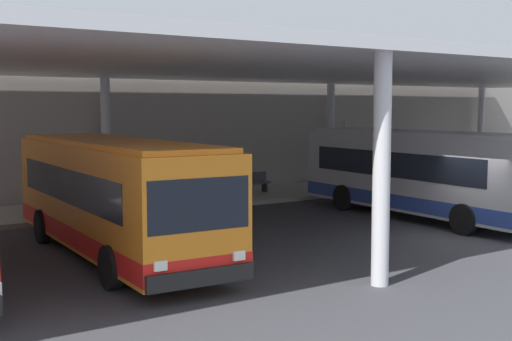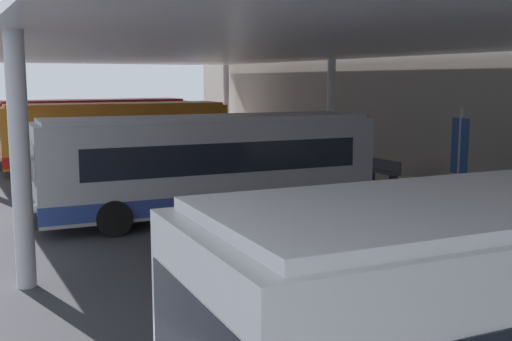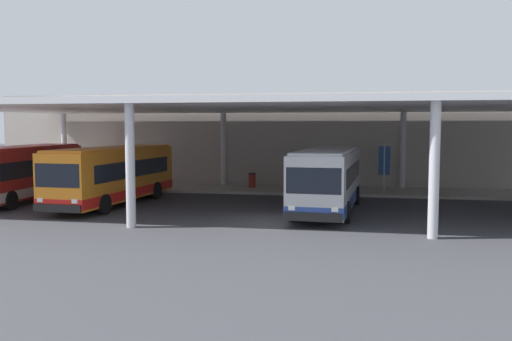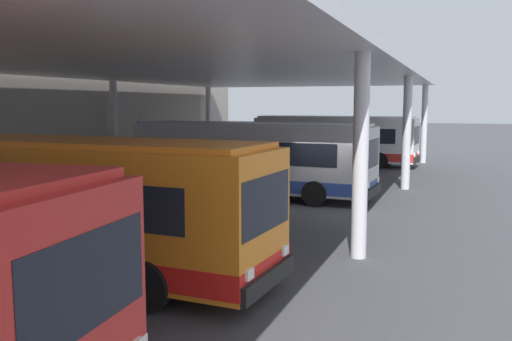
{
  "view_description": "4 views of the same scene",
  "coord_description": "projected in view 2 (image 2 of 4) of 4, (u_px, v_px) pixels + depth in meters",
  "views": [
    {
      "loc": [
        -17.06,
        -13.33,
        4.04
      ],
      "look_at": [
        -4.37,
        5.05,
        1.95
      ],
      "focal_mm": 47.54,
      "sensor_mm": 36.0,
      "label": 1
    },
    {
      "loc": [
        19.41,
        -4.03,
        4.27
      ],
      "look_at": [
        1.79,
        5.17,
        1.36
      ],
      "focal_mm": 43.6,
      "sensor_mm": 36.0,
      "label": 2
    },
    {
      "loc": [
        3.4,
        -24.14,
        4.28
      ],
      "look_at": [
        -1.63,
        2.13,
        2.14
      ],
      "focal_mm": 38.39,
      "sensor_mm": 36.0,
      "label": 3
    },
    {
      "loc": [
        -20.11,
        -4.88,
        3.96
      ],
      "look_at": [
        -0.79,
        2.35,
        1.46
      ],
      "focal_mm": 38.59,
      "sensor_mm": 36.0,
      "label": 4
    }
  ],
  "objects": [
    {
      "name": "station_building_facade",
      "position": [
        445.0,
        103.0,
        25.87
      ],
      "size": [
        48.0,
        1.6,
        6.65
      ],
      "primitive_type": "cube",
      "color": "#ADA399",
      "rests_on": "ground"
    },
    {
      "name": "trash_bin",
      "position": [
        331.0,
        160.0,
        28.16
      ],
      "size": [
        0.52,
        0.52,
        0.98
      ],
      "color": "maroon",
      "rests_on": "platform_kerb"
    },
    {
      "name": "ground_plane",
      "position": [
        84.0,
        217.0,
        19.49
      ],
      "size": [
        200.0,
        200.0,
        0.0
      ],
      "primitive_type": "plane",
      "color": "#3D3D42"
    },
    {
      "name": "banner_sign",
      "position": [
        460.0,
        152.0,
        19.93
      ],
      "size": [
        0.7,
        0.12,
        3.2
      ],
      "color": "#B2B2B7",
      "rests_on": "platform_kerb"
    },
    {
      "name": "bus_middle_bay",
      "position": [
        209.0,
        165.0,
        19.26
      ],
      "size": [
        3.15,
        10.66,
        3.17
      ],
      "color": "#B7B7BC",
      "rests_on": "ground"
    },
    {
      "name": "canopy_shelter",
      "position": [
        240.0,
        49.0,
        21.23
      ],
      "size": [
        40.0,
        17.0,
        5.55
      ],
      "color": "silver",
      "rests_on": "ground"
    },
    {
      "name": "bus_second_bay",
      "position": [
        117.0,
        135.0,
        29.69
      ],
      "size": [
        3.14,
        10.66,
        3.17
      ],
      "color": "orange",
      "rests_on": "ground"
    },
    {
      "name": "bus_nearest_bay",
      "position": [
        94.0,
        127.0,
        34.87
      ],
      "size": [
        3.24,
        10.68,
        3.17
      ],
      "color": "red",
      "rests_on": "ground"
    },
    {
      "name": "platform_kerb",
      "position": [
        381.0,
        185.0,
        24.85
      ],
      "size": [
        42.0,
        4.5,
        0.18
      ],
      "primitive_type": "cube",
      "color": "#A39E93",
      "rests_on": "ground"
    },
    {
      "name": "bench_waiting",
      "position": [
        383.0,
        171.0,
        24.78
      ],
      "size": [
        1.8,
        0.45,
        0.92
      ],
      "color": "#4C515B",
      "rests_on": "platform_kerb"
    }
  ]
}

